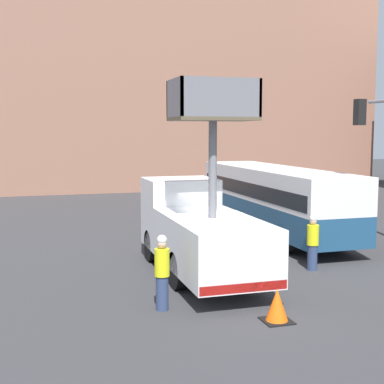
{
  "coord_description": "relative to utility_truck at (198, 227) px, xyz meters",
  "views": [
    {
      "loc": [
        -5.87,
        -16.17,
        4.49
      ],
      "look_at": [
        -0.91,
        0.3,
        2.56
      ],
      "focal_mm": 50.0,
      "sensor_mm": 36.0,
      "label": 1
    }
  ],
  "objects": [
    {
      "name": "ground_plane",
      "position": [
        0.91,
        0.39,
        -1.52
      ],
      "size": [
        120.0,
        120.0,
        0.0
      ],
      "primitive_type": "plane",
      "color": "#333335"
    },
    {
      "name": "traffic_cone_near_truck",
      "position": [
        0.53,
        -4.58,
        -1.14
      ],
      "size": [
        0.7,
        0.7,
        0.8
      ],
      "color": "black",
      "rests_on": "ground_plane"
    },
    {
      "name": "road_worker_near_truck",
      "position": [
        -1.89,
        -2.97,
        -0.54
      ],
      "size": [
        0.38,
        0.38,
        1.93
      ],
      "rotation": [
        0.0,
        0.0,
        0.89
      ],
      "color": "navy",
      "rests_on": "ground_plane"
    },
    {
      "name": "city_bus",
      "position": [
        5.11,
        5.32,
        0.24
      ],
      "size": [
        2.6,
        11.06,
        2.94
      ],
      "rotation": [
        0.0,
        0.0,
        1.38
      ],
      "color": "navy",
      "rests_on": "ground_plane"
    },
    {
      "name": "road_worker_directing",
      "position": [
        3.73,
        -0.56,
        -0.6
      ],
      "size": [
        0.38,
        0.38,
        1.82
      ],
      "rotation": [
        0.0,
        0.0,
        2.88
      ],
      "color": "navy",
      "rests_on": "ground_plane"
    },
    {
      "name": "utility_truck",
      "position": [
        0.0,
        0.0,
        0.0
      ],
      "size": [
        2.39,
        6.99,
        5.96
      ],
      "color": "white",
      "rests_on": "ground_plane"
    },
    {
      "name": "building_backdrop_far",
      "position": [
        0.91,
        28.31,
        8.31
      ],
      "size": [
        44.0,
        10.0,
        19.65
      ],
      "color": "#936651",
      "rests_on": "ground_plane"
    }
  ]
}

